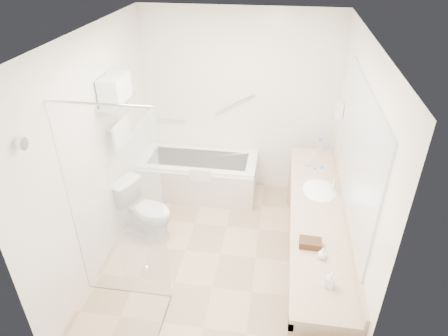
# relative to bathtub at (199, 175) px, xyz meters

# --- Properties ---
(floor) EXTENTS (3.20, 3.20, 0.00)m
(floor) POSITION_rel_bathtub_xyz_m (0.50, -1.24, -0.28)
(floor) COLOR tan
(floor) RESTS_ON ground
(ceiling) EXTENTS (2.60, 3.20, 0.10)m
(ceiling) POSITION_rel_bathtub_xyz_m (0.50, -1.24, 2.22)
(ceiling) COLOR white
(ceiling) RESTS_ON wall_back
(wall_back) EXTENTS (2.60, 0.10, 2.50)m
(wall_back) POSITION_rel_bathtub_xyz_m (0.50, 0.36, 0.97)
(wall_back) COLOR silver
(wall_back) RESTS_ON ground
(wall_front) EXTENTS (2.60, 0.10, 2.50)m
(wall_front) POSITION_rel_bathtub_xyz_m (0.50, -2.84, 0.97)
(wall_front) COLOR silver
(wall_front) RESTS_ON ground
(wall_left) EXTENTS (0.10, 3.20, 2.50)m
(wall_left) POSITION_rel_bathtub_xyz_m (-0.80, -1.24, 0.97)
(wall_left) COLOR silver
(wall_left) RESTS_ON ground
(wall_right) EXTENTS (0.10, 3.20, 2.50)m
(wall_right) POSITION_rel_bathtub_xyz_m (1.80, -1.24, 0.97)
(wall_right) COLOR silver
(wall_right) RESTS_ON ground
(bathtub) EXTENTS (1.60, 0.73, 0.59)m
(bathtub) POSITION_rel_bathtub_xyz_m (0.00, 0.00, 0.00)
(bathtub) COLOR white
(bathtub) RESTS_ON floor
(grab_bar_short) EXTENTS (0.40, 0.03, 0.03)m
(grab_bar_short) POSITION_rel_bathtub_xyz_m (-0.45, 0.32, 0.67)
(grab_bar_short) COLOR silver
(grab_bar_short) RESTS_ON wall_back
(grab_bar_long) EXTENTS (0.53, 0.03, 0.33)m
(grab_bar_long) POSITION_rel_bathtub_xyz_m (0.45, 0.32, 0.97)
(grab_bar_long) COLOR silver
(grab_bar_long) RESTS_ON wall_back
(shower_enclosure) EXTENTS (0.96, 0.91, 2.11)m
(shower_enclosure) POSITION_rel_bathtub_xyz_m (-0.13, -2.16, 0.79)
(shower_enclosure) COLOR silver
(shower_enclosure) RESTS_ON floor
(towel_shelf) EXTENTS (0.24, 0.55, 0.81)m
(towel_shelf) POSITION_rel_bathtub_xyz_m (-0.67, -0.89, 1.48)
(towel_shelf) COLOR silver
(towel_shelf) RESTS_ON wall_left
(vanity_counter) EXTENTS (0.55, 2.70, 0.95)m
(vanity_counter) POSITION_rel_bathtub_xyz_m (1.52, -1.39, 0.36)
(vanity_counter) COLOR tan
(vanity_counter) RESTS_ON floor
(sink) EXTENTS (0.40, 0.52, 0.14)m
(sink) POSITION_rel_bathtub_xyz_m (1.55, -0.99, 0.54)
(sink) COLOR white
(sink) RESTS_ON vanity_counter
(faucet) EXTENTS (0.03, 0.03, 0.14)m
(faucet) POSITION_rel_bathtub_xyz_m (1.70, -0.99, 0.65)
(faucet) COLOR silver
(faucet) RESTS_ON vanity_counter
(mirror) EXTENTS (0.02, 2.00, 1.20)m
(mirror) POSITION_rel_bathtub_xyz_m (1.79, -1.39, 1.27)
(mirror) COLOR silver
(mirror) RESTS_ON wall_right
(hairdryer_unit) EXTENTS (0.08, 0.10, 0.18)m
(hairdryer_unit) POSITION_rel_bathtub_xyz_m (1.75, -0.19, 1.17)
(hairdryer_unit) COLOR silver
(hairdryer_unit) RESTS_ON wall_right
(toilet) EXTENTS (0.81, 0.62, 0.70)m
(toilet) POSITION_rel_bathtub_xyz_m (-0.45, -1.00, 0.07)
(toilet) COLOR white
(toilet) RESTS_ON floor
(amenity_basket) EXTENTS (0.20, 0.14, 0.07)m
(amenity_basket) POSITION_rel_bathtub_xyz_m (1.42, -1.91, 0.61)
(amenity_basket) COLOR #482A19
(amenity_basket) RESTS_ON vanity_counter
(soap_bottle_a) EXTENTS (0.11, 0.16, 0.07)m
(soap_bottle_a) POSITION_rel_bathtub_xyz_m (1.56, -2.37, 0.61)
(soap_bottle_a) COLOR silver
(soap_bottle_a) RESTS_ON vanity_counter
(soap_bottle_b) EXTENTS (0.11, 0.12, 0.08)m
(soap_bottle_b) POSITION_rel_bathtub_xyz_m (1.52, -2.05, 0.61)
(soap_bottle_b) COLOR silver
(soap_bottle_b) RESTS_ON vanity_counter
(water_bottle_left) EXTENTS (0.06, 0.06, 0.21)m
(water_bottle_left) POSITION_rel_bathtub_xyz_m (1.56, -0.83, 0.67)
(water_bottle_left) COLOR silver
(water_bottle_left) RESTS_ON vanity_counter
(water_bottle_mid) EXTENTS (0.05, 0.05, 0.18)m
(water_bottle_mid) POSITION_rel_bathtub_xyz_m (1.49, -0.81, 0.65)
(water_bottle_mid) COLOR silver
(water_bottle_mid) RESTS_ON vanity_counter
(water_bottle_right) EXTENTS (0.06, 0.06, 0.20)m
(water_bottle_right) POSITION_rel_bathtub_xyz_m (1.59, -0.14, 0.67)
(water_bottle_right) COLOR silver
(water_bottle_right) RESTS_ON vanity_counter
(drinking_glass_near) EXTENTS (0.08, 0.08, 0.09)m
(drinking_glass_near) POSITION_rel_bathtub_xyz_m (1.45, -0.49, 0.62)
(drinking_glass_near) COLOR silver
(drinking_glass_near) RESTS_ON vanity_counter
(drinking_glass_far) EXTENTS (0.09, 0.09, 0.09)m
(drinking_glass_far) POSITION_rel_bathtub_xyz_m (1.51, -0.34, 0.62)
(drinking_glass_far) COLOR silver
(drinking_glass_far) RESTS_ON vanity_counter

